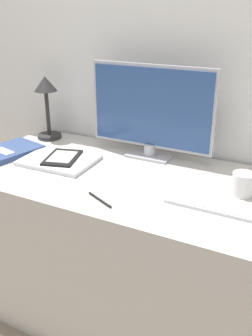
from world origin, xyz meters
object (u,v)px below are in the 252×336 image
at_px(monitor, 151,111).
at_px(desk_lamp, 46,98).
at_px(ereader, 62,157).
at_px(pen, 101,200).
at_px(laptop, 59,160).
at_px(coffee_mug, 244,184).
at_px(notebook, 10,151).
at_px(keyboard, 212,205).

relative_size(monitor, desk_lamp, 1.78).
distance_m(monitor, ereader, 0.45).
xyz_separation_m(desk_lamp, pen, (0.60, -0.48, -0.21)).
relative_size(laptop, coffee_mug, 2.85).
height_order(monitor, notebook, monitor).
bearing_deg(laptop, desk_lamp, 134.74).
bearing_deg(keyboard, desk_lamp, 160.79).
bearing_deg(coffee_mug, laptop, -176.03).
distance_m(monitor, laptop, 0.47).
xyz_separation_m(keyboard, desk_lamp, (-0.97, 0.34, 0.21)).
distance_m(laptop, coffee_mug, 0.80).
relative_size(ereader, notebook, 0.73).
bearing_deg(ereader, coffee_mug, 3.62).
bearing_deg(notebook, pen, -18.62).
bearing_deg(desk_lamp, notebook, -95.97).
xyz_separation_m(keyboard, laptop, (-0.72, 0.09, 0.00)).
bearing_deg(monitor, ereader, -143.44).
relative_size(keyboard, laptop, 0.98).
xyz_separation_m(monitor, coffee_mug, (0.46, -0.19, -0.18)).
xyz_separation_m(keyboard, ereader, (-0.71, 0.09, 0.02)).
relative_size(monitor, coffee_mug, 5.04).
bearing_deg(desk_lamp, ereader, -42.96).
height_order(notebook, pen, notebook).
bearing_deg(pen, keyboard, 21.03).
xyz_separation_m(monitor, keyboard, (0.39, -0.33, -0.21)).
bearing_deg(notebook, coffee_mug, 3.86).
bearing_deg(laptop, pen, -32.92).
height_order(laptop, ereader, ereader).
distance_m(keyboard, notebook, 1.00).
xyz_separation_m(desk_lamp, coffee_mug, (1.05, -0.19, -0.17)).
xyz_separation_m(ereader, desk_lamp, (-0.26, 0.24, 0.19)).
bearing_deg(pen, desk_lamp, 141.47).
height_order(keyboard, notebook, notebook).
height_order(laptop, notebook, notebook).
distance_m(notebook, coffee_mug, 1.08).
height_order(keyboard, coffee_mug, coffee_mug).
xyz_separation_m(laptop, pen, (0.35, -0.23, -0.00)).
height_order(desk_lamp, pen, desk_lamp).
bearing_deg(ereader, notebook, -175.49).
distance_m(ereader, coffee_mug, 0.79).
bearing_deg(notebook, keyboard, -4.06).
height_order(monitor, keyboard, monitor).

